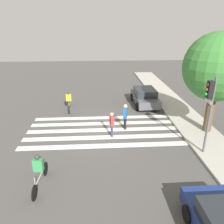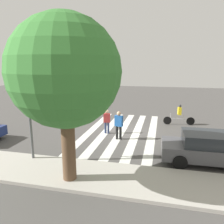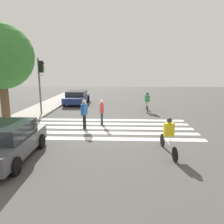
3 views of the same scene
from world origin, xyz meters
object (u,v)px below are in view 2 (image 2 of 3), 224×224
(cyclist_mid_street, at_px, (66,108))
(street_tree, at_px, (65,73))
(pedestrian_adult_yellow_jacket, at_px, (107,120))
(cyclist_far_lane, at_px, (179,114))
(car_parked_dark_suv, at_px, (208,148))
(traffic_light, at_px, (30,98))
(pedestrian_adult_blue_shirt, at_px, (119,124))

(cyclist_mid_street, bearing_deg, street_tree, 118.67)
(cyclist_mid_street, bearing_deg, pedestrian_adult_yellow_jacket, 146.02)
(street_tree, relative_size, cyclist_far_lane, 2.73)
(cyclist_far_lane, relative_size, car_parked_dark_suv, 0.55)
(cyclist_mid_street, bearing_deg, traffic_light, 107.49)
(pedestrian_adult_blue_shirt, bearing_deg, cyclist_far_lane, 63.44)
(car_parked_dark_suv, bearing_deg, pedestrian_adult_blue_shirt, -27.39)
(traffic_light, distance_m, cyclist_mid_street, 8.62)
(street_tree, bearing_deg, pedestrian_adult_blue_shirt, -99.69)
(cyclist_far_lane, bearing_deg, street_tree, 57.75)
(pedestrian_adult_yellow_jacket, height_order, cyclist_mid_street, cyclist_mid_street)
(street_tree, height_order, cyclist_mid_street, street_tree)
(cyclist_far_lane, height_order, car_parked_dark_suv, cyclist_far_lane)
(traffic_light, bearing_deg, pedestrian_adult_yellow_jacket, -117.07)
(street_tree, distance_m, pedestrian_adult_blue_shirt, 6.25)
(pedestrian_adult_yellow_jacket, bearing_deg, pedestrian_adult_blue_shirt, 123.93)
(cyclist_far_lane, xyz_separation_m, car_parked_dark_suv, (-0.85, 6.46, -0.11))
(street_tree, bearing_deg, car_parked_dark_suv, -151.80)
(street_tree, xyz_separation_m, car_parked_dark_suv, (-5.55, -2.98, -3.50))
(traffic_light, relative_size, car_parked_dark_suv, 1.03)
(cyclist_mid_street, distance_m, cyclist_far_lane, 9.23)
(pedestrian_adult_blue_shirt, xyz_separation_m, cyclist_far_lane, (-3.80, -4.18, -0.13))
(pedestrian_adult_yellow_jacket, distance_m, cyclist_far_lane, 5.78)
(traffic_light, relative_size, cyclist_mid_street, 1.93)
(pedestrian_adult_blue_shirt, height_order, cyclist_mid_street, pedestrian_adult_blue_shirt)
(pedestrian_adult_yellow_jacket, height_order, pedestrian_adult_blue_shirt, pedestrian_adult_blue_shirt)
(traffic_light, relative_size, pedestrian_adult_yellow_jacket, 2.68)
(street_tree, relative_size, cyclist_mid_street, 2.84)
(street_tree, bearing_deg, cyclist_mid_street, -64.78)
(cyclist_far_lane, bearing_deg, pedestrian_adult_blue_shirt, 41.93)
(traffic_light, bearing_deg, pedestrian_adult_blue_shirt, -132.16)
(street_tree, relative_size, pedestrian_adult_blue_shirt, 3.60)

